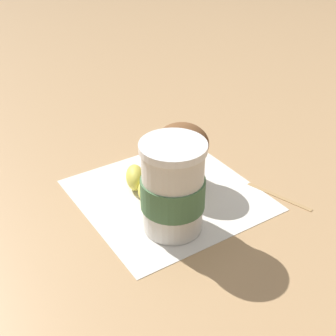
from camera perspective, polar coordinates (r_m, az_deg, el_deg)
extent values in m
plane|color=tan|center=(0.73, 0.00, -3.33)|extent=(3.00, 3.00, 0.00)
cube|color=white|center=(0.73, 0.00, -3.28)|extent=(0.32, 0.32, 0.00)
cylinder|color=silver|center=(0.63, 0.59, -2.75)|extent=(0.08, 0.08, 0.12)
cylinder|color=white|center=(0.59, 0.62, 2.55)|extent=(0.09, 0.09, 0.01)
cylinder|color=#4C754C|center=(0.63, 0.59, -3.01)|extent=(0.09, 0.09, 0.04)
cylinder|color=white|center=(0.74, 1.63, -0.46)|extent=(0.07, 0.07, 0.04)
ellipsoid|color=brown|center=(0.72, 1.69, 2.98)|extent=(0.08, 0.08, 0.06)
ellipsoid|color=#D6CC4C|center=(0.73, -4.03, -1.14)|extent=(0.06, 0.06, 0.04)
ellipsoid|color=#D6CC4C|center=(0.70, -2.11, -3.20)|extent=(0.07, 0.05, 0.04)
ellipsoid|color=brown|center=(0.67, 1.32, -4.81)|extent=(0.05, 0.03, 0.04)
cube|color=#E0B27F|center=(0.85, -1.61, 2.79)|extent=(0.05, 0.04, 0.01)
cube|color=tan|center=(0.74, 13.35, -3.38)|extent=(0.11, 0.01, 0.00)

